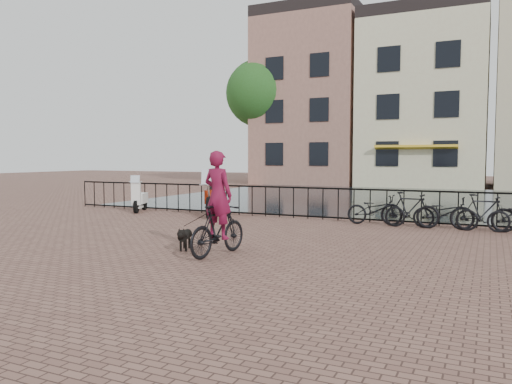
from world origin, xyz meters
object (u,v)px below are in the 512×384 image
at_px(dog, 185,238).
at_px(motorcycle, 212,191).
at_px(cyclist, 218,209).
at_px(scooter, 140,193).

relative_size(dog, motorcycle, 0.34).
bearing_deg(cyclist, scooter, -33.12).
relative_size(dog, scooter, 0.51).
bearing_deg(dog, scooter, 114.38).
xyz_separation_m(cyclist, scooter, (-6.60, 5.88, -0.25)).
bearing_deg(scooter, motorcycle, -21.65).
xyz_separation_m(cyclist, motorcycle, (-3.63, 6.00, -0.12)).
height_order(cyclist, dog, cyclist).
bearing_deg(cyclist, dog, -4.30).
height_order(cyclist, scooter, cyclist).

